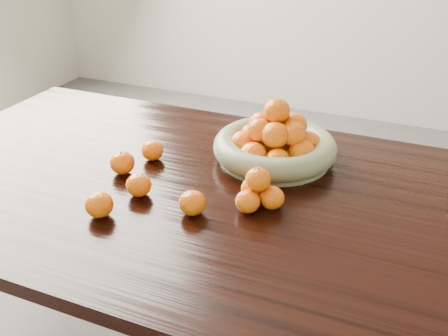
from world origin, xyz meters
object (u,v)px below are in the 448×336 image
at_px(dining_table, 234,220).
at_px(loose_orange_0, 122,163).
at_px(fruit_bowl, 275,144).
at_px(orange_pyramid, 258,191).

distance_m(dining_table, loose_orange_0, 0.35).
bearing_deg(fruit_bowl, orange_pyramid, -82.09).
bearing_deg(dining_table, loose_orange_0, -176.40).
height_order(dining_table, fruit_bowl, fruit_bowl).
bearing_deg(orange_pyramid, fruit_bowl, 97.91).
distance_m(fruit_bowl, loose_orange_0, 0.45).
bearing_deg(dining_table, fruit_bowl, 79.44).
relative_size(dining_table, orange_pyramid, 15.92).
xyz_separation_m(fruit_bowl, loose_orange_0, (-0.37, -0.24, -0.02)).
distance_m(dining_table, orange_pyramid, 0.16).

